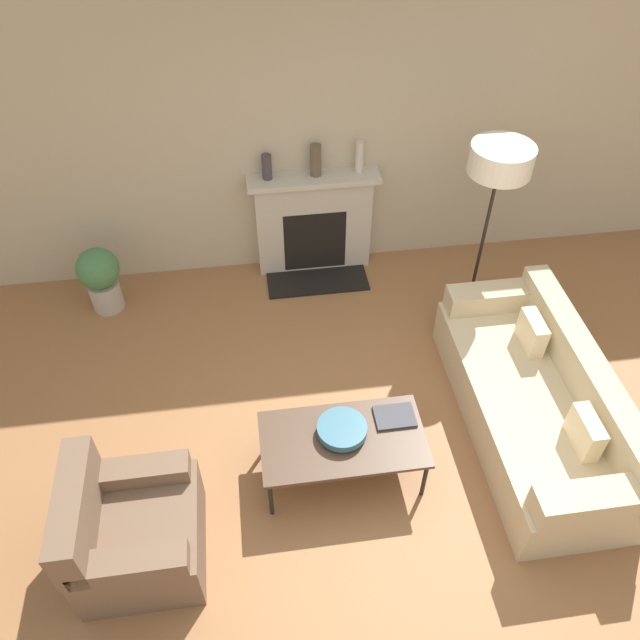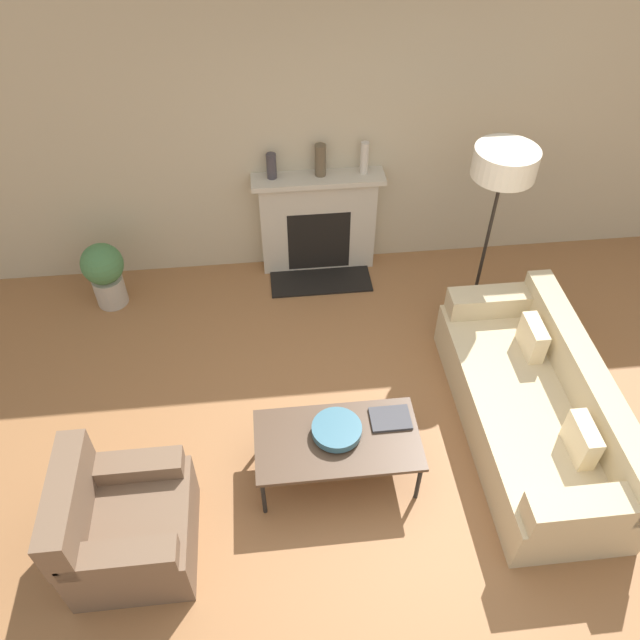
{
  "view_description": "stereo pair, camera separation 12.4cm",
  "coord_description": "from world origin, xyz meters",
  "px_view_note": "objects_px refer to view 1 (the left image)",
  "views": [
    {
      "loc": [
        -0.85,
        -2.39,
        4.13
      ],
      "look_at": [
        -0.34,
        1.3,
        0.45
      ],
      "focal_mm": 35.0,
      "sensor_mm": 36.0,
      "label": 1
    },
    {
      "loc": [
        -0.73,
        -2.41,
        4.13
      ],
      "look_at": [
        -0.34,
        1.3,
        0.45
      ],
      "focal_mm": 35.0,
      "sensor_mm": 36.0,
      "label": 2
    }
  ],
  "objects_px": {
    "coffee_table": "(343,441)",
    "mantel_vase_center_right": "(359,157)",
    "couch": "(537,402)",
    "floor_lamp": "(499,171)",
    "mantel_vase_left": "(267,167)",
    "mantel_vase_center_left": "(316,160)",
    "fireplace": "(314,224)",
    "bowl": "(342,429)",
    "armchair_near": "(132,532)",
    "book": "(395,417)",
    "potted_plant": "(100,277)"
  },
  "relations": [
    {
      "from": "floor_lamp",
      "to": "mantel_vase_center_right",
      "type": "distance_m",
      "value": 1.31
    },
    {
      "from": "book",
      "to": "floor_lamp",
      "type": "relative_size",
      "value": 0.17
    },
    {
      "from": "couch",
      "to": "mantel_vase_center_left",
      "type": "relative_size",
      "value": 7.18
    },
    {
      "from": "floor_lamp",
      "to": "mantel_vase_center_right",
      "type": "height_order",
      "value": "floor_lamp"
    },
    {
      "from": "fireplace",
      "to": "couch",
      "type": "relative_size",
      "value": 0.57
    },
    {
      "from": "mantel_vase_left",
      "to": "mantel_vase_center_right",
      "type": "bearing_deg",
      "value": 0.0
    },
    {
      "from": "mantel_vase_center_left",
      "to": "mantel_vase_center_right",
      "type": "relative_size",
      "value": 0.99
    },
    {
      "from": "floor_lamp",
      "to": "potted_plant",
      "type": "distance_m",
      "value": 3.63
    },
    {
      "from": "mantel_vase_left",
      "to": "potted_plant",
      "type": "height_order",
      "value": "mantel_vase_left"
    },
    {
      "from": "fireplace",
      "to": "mantel_vase_left",
      "type": "height_order",
      "value": "mantel_vase_left"
    },
    {
      "from": "mantel_vase_center_right",
      "to": "potted_plant",
      "type": "height_order",
      "value": "mantel_vase_center_right"
    },
    {
      "from": "mantel_vase_left",
      "to": "potted_plant",
      "type": "xyz_separation_m",
      "value": [
        -1.62,
        -0.36,
        -0.8
      ]
    },
    {
      "from": "mantel_vase_left",
      "to": "mantel_vase_center_right",
      "type": "distance_m",
      "value": 0.85
    },
    {
      "from": "mantel_vase_left",
      "to": "floor_lamp",
      "type": "bearing_deg",
      "value": -25.11
    },
    {
      "from": "coffee_table",
      "to": "floor_lamp",
      "type": "height_order",
      "value": "floor_lamp"
    },
    {
      "from": "potted_plant",
      "to": "book",
      "type": "bearing_deg",
      "value": -40.35
    },
    {
      "from": "floor_lamp",
      "to": "mantel_vase_left",
      "type": "height_order",
      "value": "floor_lamp"
    },
    {
      "from": "floor_lamp",
      "to": "potted_plant",
      "type": "height_order",
      "value": "floor_lamp"
    },
    {
      "from": "mantel_vase_left",
      "to": "mantel_vase_center_left",
      "type": "height_order",
      "value": "mantel_vase_center_left"
    },
    {
      "from": "book",
      "to": "mantel_vase_center_left",
      "type": "bearing_deg",
      "value": 96.61
    },
    {
      "from": "mantel_vase_center_right",
      "to": "fireplace",
      "type": "bearing_deg",
      "value": -177.97
    },
    {
      "from": "fireplace",
      "to": "armchair_near",
      "type": "distance_m",
      "value": 3.3
    },
    {
      "from": "coffee_table",
      "to": "bowl",
      "type": "height_order",
      "value": "bowl"
    },
    {
      "from": "fireplace",
      "to": "mantel_vase_center_left",
      "type": "xyz_separation_m",
      "value": [
        0.02,
        0.02,
        0.69
      ]
    },
    {
      "from": "coffee_table",
      "to": "mantel_vase_center_right",
      "type": "bearing_deg",
      "value": 77.6
    },
    {
      "from": "book",
      "to": "mantel_vase_center_right",
      "type": "bearing_deg",
      "value": 86.78
    },
    {
      "from": "couch",
      "to": "armchair_near",
      "type": "relative_size",
      "value": 2.51
    },
    {
      "from": "fireplace",
      "to": "mantel_vase_left",
      "type": "relative_size",
      "value": 5.2
    },
    {
      "from": "bowl",
      "to": "potted_plant",
      "type": "xyz_separation_m",
      "value": [
        -1.92,
        2.06,
        -0.1
      ]
    },
    {
      "from": "armchair_near",
      "to": "mantel_vase_center_right",
      "type": "relative_size",
      "value": 2.84
    },
    {
      "from": "coffee_table",
      "to": "book",
      "type": "relative_size",
      "value": 4.02
    },
    {
      "from": "couch",
      "to": "bowl",
      "type": "relative_size",
      "value": 6.01
    },
    {
      "from": "mantel_vase_left",
      "to": "bowl",
      "type": "bearing_deg",
      "value": -82.84
    },
    {
      "from": "mantel_vase_center_left",
      "to": "armchair_near",
      "type": "bearing_deg",
      "value": -118.73
    },
    {
      "from": "mantel_vase_center_left",
      "to": "potted_plant",
      "type": "relative_size",
      "value": 0.45
    },
    {
      "from": "bowl",
      "to": "coffee_table",
      "type": "bearing_deg",
      "value": -88.43
    },
    {
      "from": "bowl",
      "to": "armchair_near",
      "type": "bearing_deg",
      "value": -161.11
    },
    {
      "from": "couch",
      "to": "mantel_vase_center_left",
      "type": "bearing_deg",
      "value": -147.72
    },
    {
      "from": "couch",
      "to": "floor_lamp",
      "type": "bearing_deg",
      "value": -177.48
    },
    {
      "from": "fireplace",
      "to": "book",
      "type": "bearing_deg",
      "value": -82.9
    },
    {
      "from": "floor_lamp",
      "to": "mantel_vase_center_right",
      "type": "bearing_deg",
      "value": 138.59
    },
    {
      "from": "couch",
      "to": "armchair_near",
      "type": "height_order",
      "value": "armchair_near"
    },
    {
      "from": "armchair_near",
      "to": "potted_plant",
      "type": "relative_size",
      "value": 1.29
    },
    {
      "from": "bowl",
      "to": "book",
      "type": "distance_m",
      "value": 0.41
    },
    {
      "from": "armchair_near",
      "to": "book",
      "type": "bearing_deg",
      "value": -72.65
    },
    {
      "from": "mantel_vase_center_left",
      "to": "book",
      "type": "bearing_deg",
      "value": -83.54
    },
    {
      "from": "armchair_near",
      "to": "mantel_vase_left",
      "type": "bearing_deg",
      "value": -21.6
    },
    {
      "from": "coffee_table",
      "to": "mantel_vase_center_right",
      "type": "xyz_separation_m",
      "value": [
        0.54,
        2.46,
        0.82
      ]
    },
    {
      "from": "bowl",
      "to": "potted_plant",
      "type": "height_order",
      "value": "potted_plant"
    },
    {
      "from": "armchair_near",
      "to": "mantel_vase_center_left",
      "type": "xyz_separation_m",
      "value": [
        1.6,
        2.91,
        0.89
      ]
    }
  ]
}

